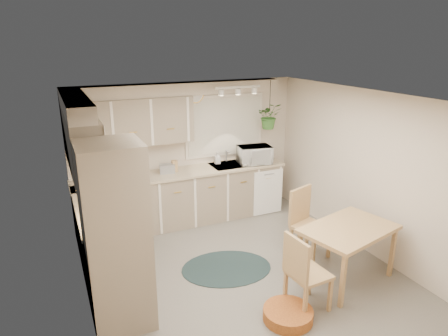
{
  "coord_description": "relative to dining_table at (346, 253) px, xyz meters",
  "views": [
    {
      "loc": [
        -2.19,
        -4.33,
        3.07
      ],
      "look_at": [
        0.0,
        0.55,
        1.34
      ],
      "focal_mm": 32.0,
      "sensor_mm": 36.0,
      "label": 1
    }
  ],
  "objects": [
    {
      "name": "hanging_plant",
      "position": [
        0.21,
        2.44,
        1.35
      ],
      "size": [
        0.55,
        0.58,
        0.36
      ],
      "primitive_type": "imported",
      "rotation": [
        0.0,
        0.0,
        -0.36
      ],
      "color": "#346428",
      "rests_on": "ceiling"
    },
    {
      "name": "base_cab_back",
      "position": [
        -1.39,
        2.54,
        0.07
      ],
      "size": [
        3.6,
        0.6,
        0.9
      ],
      "primitive_type": "cube",
      "color": "gray",
      "rests_on": "floor"
    },
    {
      "name": "dining_table",
      "position": [
        0.0,
        0.0,
        0.0
      ],
      "size": [
        1.36,
        1.07,
        0.76
      ],
      "primitive_type": "cube",
      "rotation": [
        0.0,
        0.0,
        0.24
      ],
      "color": "tan",
      "rests_on": "floor"
    },
    {
      "name": "microwave",
      "position": [
        -0.08,
        2.44,
        0.76
      ],
      "size": [
        0.61,
        0.39,
        0.39
      ],
      "primitive_type": "imported",
      "rotation": [
        0.0,
        0.0,
        -0.14
      ],
      "color": "white",
      "rests_on": "counter_back"
    },
    {
      "name": "soffit_left",
      "position": [
        -3.04,
        1.74,
        1.92
      ],
      "size": [
        0.3,
        2.0,
        0.2
      ],
      "primitive_type": "cube",
      "color": "beige",
      "rests_on": "wall_left"
    },
    {
      "name": "toaster",
      "position": [
        -1.66,
        2.56,
        0.64
      ],
      "size": [
        0.27,
        0.19,
        0.15
      ],
      "primitive_type": "cube",
      "rotation": [
        0.0,
        0.0,
        -0.2
      ],
      "color": "#9EA0A5",
      "rests_on": "counter_back"
    },
    {
      "name": "coffee_maker",
      "position": [
        -2.29,
        2.54,
        0.71
      ],
      "size": [
        0.21,
        0.24,
        0.3
      ],
      "primitive_type": "cube",
      "rotation": [
        0.0,
        0.0,
        -0.2
      ],
      "color": "black",
      "rests_on": "counter_back"
    },
    {
      "name": "ceiling",
      "position": [
        -1.19,
        0.74,
        2.02
      ],
      "size": [
        4.2,
        4.2,
        0.0
      ],
      "primitive_type": "plane",
      "color": "silver",
      "rests_on": "wall_back"
    },
    {
      "name": "cooktop",
      "position": [
        -2.87,
        1.04,
        0.57
      ],
      "size": [
        0.52,
        0.58,
        0.02
      ],
      "primitive_type": "cube",
      "color": "white",
      "rests_on": "counter_left"
    },
    {
      "name": "chair_left",
      "position": [
        -0.81,
        -0.29,
        0.1
      ],
      "size": [
        0.48,
        0.48,
        0.97
      ],
      "primitive_type": "cube",
      "rotation": [
        0.0,
        0.0,
        -1.5
      ],
      "color": "tan",
      "rests_on": "floor"
    },
    {
      "name": "braided_rug",
      "position": [
        -1.34,
        0.87,
        -0.37
      ],
      "size": [
        1.45,
        1.22,
        0.01
      ],
      "primitive_type": "ellipsoid",
      "rotation": [
        0.0,
        0.0,
        -0.24
      ],
      "color": "black",
      "rests_on": "floor"
    },
    {
      "name": "wall_left",
      "position": [
        -3.19,
        0.74,
        0.82
      ],
      "size": [
        0.04,
        4.2,
        2.4
      ],
      "primitive_type": "cube",
      "color": "beige",
      "rests_on": "floor"
    },
    {
      "name": "knife_block",
      "position": [
        -1.52,
        2.59,
        0.66
      ],
      "size": [
        0.09,
        0.09,
        0.19
      ],
      "primitive_type": "cube",
      "rotation": [
        0.0,
        0.0,
        -0.07
      ],
      "color": "tan",
      "rests_on": "counter_back"
    },
    {
      "name": "dishwasher_front",
      "position": [
        0.11,
        2.23,
        0.05
      ],
      "size": [
        0.58,
        0.02,
        0.83
      ],
      "primitive_type": "cube",
      "color": "white",
      "rests_on": "base_cab_back"
    },
    {
      "name": "wall_oven_face",
      "position": [
        -2.54,
        0.37,
        0.67
      ],
      "size": [
        0.02,
        0.56,
        0.58
      ],
      "primitive_type": "cube",
      "color": "white",
      "rests_on": "oven_stack"
    },
    {
      "name": "track_light_bar",
      "position": [
        -0.49,
        2.29,
        1.95
      ],
      "size": [
        0.8,
        0.04,
        0.04
      ],
      "primitive_type": "cube",
      "color": "white",
      "rests_on": "ceiling"
    },
    {
      "name": "base_cab_left",
      "position": [
        -2.89,
        1.62,
        0.07
      ],
      "size": [
        0.6,
        1.85,
        0.9
      ],
      "primitive_type": "cube",
      "color": "gray",
      "rests_on": "floor"
    },
    {
      "name": "wall_clock",
      "position": [
        -1.04,
        2.81,
        1.8
      ],
      "size": [
        0.3,
        0.03,
        0.3
      ],
      "primitive_type": "cylinder",
      "rotation": [
        1.57,
        0.0,
        0.0
      ],
      "color": "#E4B350",
      "rests_on": "wall_back"
    },
    {
      "name": "wall_right",
      "position": [
        0.81,
        0.74,
        0.82
      ],
      "size": [
        0.04,
        4.2,
        2.4
      ],
      "primitive_type": "cube",
      "color": "beige",
      "rests_on": "floor"
    },
    {
      "name": "soffit_back",
      "position": [
        -1.39,
        2.69,
        1.92
      ],
      "size": [
        3.6,
        0.3,
        0.2
      ],
      "primitive_type": "cube",
      "color": "beige",
      "rests_on": "wall_back"
    },
    {
      "name": "counter_back",
      "position": [
        -1.39,
        2.53,
        0.54
      ],
      "size": [
        3.64,
        0.64,
        0.04
      ],
      "primitive_type": "cube",
      "color": "#BCAE89",
      "rests_on": "base_cab_back"
    },
    {
      "name": "upper_cab_back",
      "position": [
        -2.19,
        2.67,
        1.45
      ],
      "size": [
        2.0,
        0.35,
        0.75
      ],
      "primitive_type": "cube",
      "color": "gray",
      "rests_on": "wall_back"
    },
    {
      "name": "range_hood",
      "position": [
        -2.89,
        1.04,
        1.02
      ],
      "size": [
        0.4,
        0.6,
        0.14
      ],
      "primitive_type": "cube",
      "color": "white",
      "rests_on": "upper_cab_left"
    },
    {
      "name": "chair_back",
      "position": [
        -0.09,
        0.66,
        0.14
      ],
      "size": [
        0.61,
        0.61,
        1.03
      ],
      "primitive_type": "cube",
      "rotation": [
        0.0,
        0.0,
        3.47
      ],
      "color": "tan",
      "rests_on": "floor"
    },
    {
      "name": "soap_bottle",
      "position": [
        -0.69,
        2.69,
        0.61
      ],
      "size": [
        0.11,
        0.22,
        0.1
      ],
      "primitive_type": "imported",
      "rotation": [
        0.0,
        0.0,
        -0.09
      ],
      "color": "white",
      "rests_on": "counter_back"
    },
    {
      "name": "upper_cab_left",
      "position": [
        -3.01,
        1.74,
        1.45
      ],
      "size": [
        0.35,
        2.0,
        0.75
      ],
      "primitive_type": "cube",
      "color": "gray",
      "rests_on": "wall_left"
    },
    {
      "name": "wall_front",
      "position": [
        -1.19,
        -1.36,
        0.82
      ],
      "size": [
        4.0,
        0.04,
        2.4
      ],
      "primitive_type": "cube",
      "color": "beige",
      "rests_on": "floor"
    },
    {
      "name": "floor",
      "position": [
        -1.19,
        0.74,
        -0.38
      ],
      "size": [
        4.2,
        4.2,
        0.0
      ],
      "primitive_type": "plane",
      "color": "slate",
      "rests_on": "ground"
    },
    {
      "name": "wall_back",
      "position": [
        -1.19,
        2.84,
        0.82
      ],
      "size": [
        4.0,
        0.04,
        2.4
      ],
      "primitive_type": "cube",
      "color": "beige",
      "rests_on": "floor"
    },
    {
      "name": "counter_left",
      "position": [
        -2.88,
        1.62,
        0.54
      ],
      "size": [
        0.64,
        1.89,
        0.04
      ],
      "primitive_type": "cube",
      "color": "#BCAE89",
      "rests_on": "base_cab_left"
    },
    {
      "name": "window_frame",
      "position": [
        -0.49,
        2.82,
        1.22
      ],
      "size": [
        1.5,
        0.02,
        1.1
      ],
      "primitive_type": "cube",
      "color": "silver",
      "rests_on": "wall_back"
    },
    {
      "name": "oven_stack",
      "position": [
        -2.86,
        0.37,
        0.67
      ],
      "size": [
        0.65,
        0.65,
        2.1
      ],
      "primitive_type": "cube",
      "color": "gray",
      "rests_on": "floor"
    },
    {
      "name": "sink",
      "position": [
        -0.49,
        2.54,
        0.52
      ],
      "size": [
        0.7,
        0.48,
        0.1
      ],
      "primitive_type": "cube",
      "color": "#9EA0A5",
      "rests_on": "counter_back"
    },
    {
      "name": "window_blinds",
      "position": [
        -0.49,
        2.81,
        1.22
      ],
      "size": [
        1.4,
        0.02,
        1.0
      ],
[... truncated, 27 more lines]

